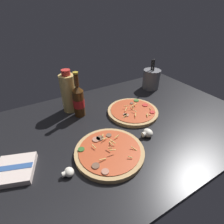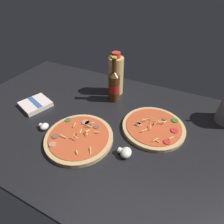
{
  "view_description": "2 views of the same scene",
  "coord_description": "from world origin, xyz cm",
  "px_view_note": "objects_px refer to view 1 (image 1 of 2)",
  "views": [
    {
      "loc": [
        -32.18,
        -60.96,
        57.58
      ],
      "look_at": [
        5.06,
        2.2,
        10.0
      ],
      "focal_mm": 28.0,
      "sensor_mm": 36.0,
      "label": 1
    },
    {
      "loc": [
        29.02,
        -55.88,
        59.42
      ],
      "look_at": [
        1.17,
        1.6,
        8.29
      ],
      "focal_mm": 28.0,
      "sensor_mm": 36.0,
      "label": 2
    }
  ],
  "objects_px": {
    "mushroom_right": "(69,172)",
    "utensil_crock": "(151,79)",
    "oil_bottle": "(69,93)",
    "mushroom_left": "(147,133)",
    "pizza_far": "(133,111)",
    "pizza_near": "(109,152)",
    "dish_towel": "(15,169)",
    "beer_bottle": "(79,100)"
  },
  "relations": [
    {
      "from": "utensil_crock",
      "to": "dish_towel",
      "type": "height_order",
      "value": "utensil_crock"
    },
    {
      "from": "pizza_far",
      "to": "beer_bottle",
      "type": "relative_size",
      "value": 1.14
    },
    {
      "from": "pizza_near",
      "to": "mushroom_right",
      "type": "relative_size",
      "value": 6.66
    },
    {
      "from": "oil_bottle",
      "to": "mushroom_left",
      "type": "xyz_separation_m",
      "value": [
        0.23,
        -0.41,
        -0.09
      ]
    },
    {
      "from": "utensil_crock",
      "to": "oil_bottle",
      "type": "bearing_deg",
      "value": 179.46
    },
    {
      "from": "beer_bottle",
      "to": "mushroom_right",
      "type": "distance_m",
      "value": 0.41
    },
    {
      "from": "pizza_near",
      "to": "pizza_far",
      "type": "height_order",
      "value": "pizza_near"
    },
    {
      "from": "pizza_near",
      "to": "dish_towel",
      "type": "relative_size",
      "value": 1.66
    },
    {
      "from": "pizza_far",
      "to": "oil_bottle",
      "type": "bearing_deg",
      "value": 143.84
    },
    {
      "from": "utensil_crock",
      "to": "mushroom_left",
      "type": "bearing_deg",
      "value": -132.44
    },
    {
      "from": "beer_bottle",
      "to": "oil_bottle",
      "type": "relative_size",
      "value": 1.03
    },
    {
      "from": "pizza_near",
      "to": "mushroom_left",
      "type": "relative_size",
      "value": 5.45
    },
    {
      "from": "pizza_far",
      "to": "utensil_crock",
      "type": "height_order",
      "value": "utensil_crock"
    },
    {
      "from": "mushroom_left",
      "to": "mushroom_right",
      "type": "bearing_deg",
      "value": -176.61
    },
    {
      "from": "mushroom_right",
      "to": "pizza_near",
      "type": "bearing_deg",
      "value": 4.97
    },
    {
      "from": "utensil_crock",
      "to": "dish_towel",
      "type": "xyz_separation_m",
      "value": [
        -0.94,
        -0.31,
        -0.06
      ]
    },
    {
      "from": "pizza_near",
      "to": "mushroom_left",
      "type": "bearing_deg",
      "value": 2.03
    },
    {
      "from": "pizza_far",
      "to": "dish_towel",
      "type": "xyz_separation_m",
      "value": [
        -0.62,
        -0.11,
        0.0
      ]
    },
    {
      "from": "utensil_crock",
      "to": "pizza_near",
      "type": "bearing_deg",
      "value": -144.67
    },
    {
      "from": "beer_bottle",
      "to": "pizza_far",
      "type": "bearing_deg",
      "value": -26.86
    },
    {
      "from": "beer_bottle",
      "to": "utensil_crock",
      "type": "distance_m",
      "value": 0.58
    },
    {
      "from": "mushroom_right",
      "to": "utensil_crock",
      "type": "distance_m",
      "value": 0.88
    },
    {
      "from": "pizza_near",
      "to": "oil_bottle",
      "type": "relative_size",
      "value": 1.21
    },
    {
      "from": "mushroom_left",
      "to": "mushroom_right",
      "type": "distance_m",
      "value": 0.4
    },
    {
      "from": "dish_towel",
      "to": "mushroom_right",
      "type": "bearing_deg",
      "value": -34.62
    },
    {
      "from": "beer_bottle",
      "to": "mushroom_left",
      "type": "height_order",
      "value": "beer_bottle"
    },
    {
      "from": "mushroom_left",
      "to": "dish_towel",
      "type": "height_order",
      "value": "mushroom_left"
    },
    {
      "from": "pizza_far",
      "to": "mushroom_left",
      "type": "bearing_deg",
      "value": -106.8
    },
    {
      "from": "mushroom_left",
      "to": "mushroom_right",
      "type": "height_order",
      "value": "mushroom_left"
    },
    {
      "from": "dish_towel",
      "to": "beer_bottle",
      "type": "bearing_deg",
      "value": 34.02
    },
    {
      "from": "pizza_far",
      "to": "mushroom_right",
      "type": "bearing_deg",
      "value": -154.04
    },
    {
      "from": "pizza_near",
      "to": "dish_towel",
      "type": "xyz_separation_m",
      "value": [
        -0.35,
        0.1,
        0.0
      ]
    },
    {
      "from": "oil_bottle",
      "to": "mushroom_right",
      "type": "relative_size",
      "value": 5.52
    },
    {
      "from": "beer_bottle",
      "to": "pizza_near",
      "type": "bearing_deg",
      "value": -90.83
    },
    {
      "from": "mushroom_right",
      "to": "utensil_crock",
      "type": "height_order",
      "value": "utensil_crock"
    },
    {
      "from": "oil_bottle",
      "to": "mushroom_right",
      "type": "distance_m",
      "value": 0.47
    },
    {
      "from": "oil_bottle",
      "to": "mushroom_right",
      "type": "xyz_separation_m",
      "value": [
        -0.16,
        -0.44,
        -0.1
      ]
    },
    {
      "from": "pizza_near",
      "to": "beer_bottle",
      "type": "xyz_separation_m",
      "value": [
        0.0,
        0.34,
        0.08
      ]
    },
    {
      "from": "mushroom_left",
      "to": "utensil_crock",
      "type": "relative_size",
      "value": 0.25
    },
    {
      "from": "pizza_near",
      "to": "mushroom_left",
      "type": "xyz_separation_m",
      "value": [
        0.21,
        0.01,
        0.01
      ]
    },
    {
      "from": "oil_bottle",
      "to": "mushroom_left",
      "type": "distance_m",
      "value": 0.48
    },
    {
      "from": "pizza_far",
      "to": "utensil_crock",
      "type": "xyz_separation_m",
      "value": [
        0.31,
        0.21,
        0.06
      ]
    }
  ]
}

